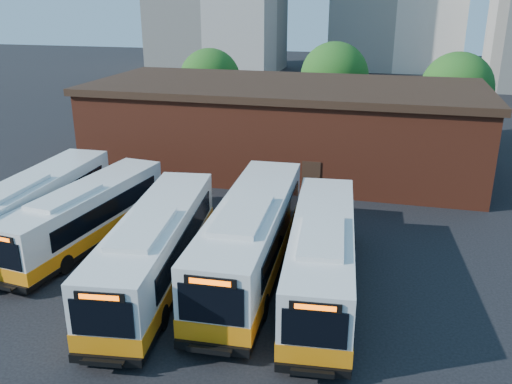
% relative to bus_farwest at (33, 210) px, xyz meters
% --- Properties ---
extents(ground, '(220.00, 220.00, 0.00)m').
position_rel_bus_farwest_xyz_m(ground, '(10.53, -4.05, -1.58)').
color(ground, black).
extents(bus_farwest, '(2.93, 12.84, 3.48)m').
position_rel_bus_farwest_xyz_m(bus_farwest, '(0.00, 0.00, 0.00)').
color(bus_farwest, silver).
rests_on(bus_farwest, ground).
extents(bus_west, '(3.77, 12.03, 3.23)m').
position_rel_bus_farwest_xyz_m(bus_west, '(3.16, 0.00, -0.11)').
color(bus_west, silver).
rests_on(bus_west, ground).
extents(bus_midwest, '(4.30, 13.16, 3.53)m').
position_rel_bus_farwest_xyz_m(bus_midwest, '(8.54, -3.08, 0.03)').
color(bus_midwest, silver).
rests_on(bus_midwest, ground).
extents(bus_mideast, '(3.50, 13.97, 3.77)m').
position_rel_bus_farwest_xyz_m(bus_mideast, '(12.42, -1.08, 0.13)').
color(bus_mideast, silver).
rests_on(bus_mideast, ground).
extents(bus_east, '(3.80, 12.90, 3.47)m').
position_rel_bus_farwest_xyz_m(bus_east, '(15.85, -1.92, -0.00)').
color(bus_east, silver).
rests_on(bus_east, ground).
extents(transit_worker, '(0.58, 0.76, 1.87)m').
position_rel_bus_farwest_xyz_m(transit_worker, '(11.87, -7.08, -0.64)').
color(transit_worker, '#131638').
rests_on(transit_worker, ground).
extents(depot_building, '(28.60, 12.60, 6.40)m').
position_rel_bus_farwest_xyz_m(depot_building, '(10.54, 15.95, 1.68)').
color(depot_building, maroon).
rests_on(depot_building, ground).
extents(tree_west, '(6.00, 6.00, 7.65)m').
position_rel_bus_farwest_xyz_m(tree_west, '(0.53, 27.95, 3.07)').
color(tree_west, '#382314').
rests_on(tree_west, ground).
extents(tree_mid, '(6.56, 6.56, 8.36)m').
position_rel_bus_farwest_xyz_m(tree_mid, '(12.53, 29.95, 3.50)').
color(tree_mid, '#382314').
rests_on(tree_mid, ground).
extents(tree_east, '(6.24, 6.24, 7.96)m').
position_rel_bus_farwest_xyz_m(tree_east, '(23.53, 26.95, 3.25)').
color(tree_east, '#382314').
rests_on(tree_east, ground).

